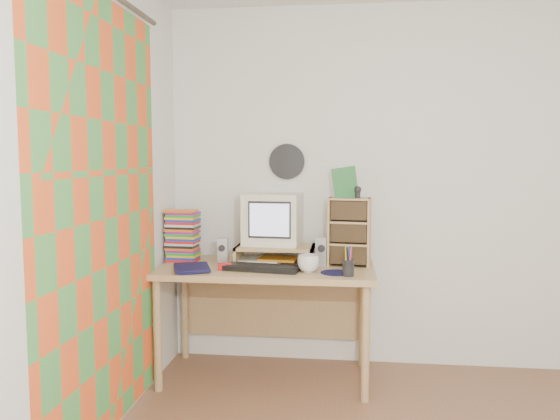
% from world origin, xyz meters
% --- Properties ---
extents(back_wall, '(3.50, 0.00, 3.50)m').
position_xyz_m(back_wall, '(0.00, 1.75, 1.25)').
color(back_wall, white).
rests_on(back_wall, floor).
extents(left_wall, '(0.00, 3.50, 3.50)m').
position_xyz_m(left_wall, '(-1.75, 0.00, 1.25)').
color(left_wall, white).
rests_on(left_wall, floor).
extents(curtain, '(0.00, 2.20, 2.20)m').
position_xyz_m(curtain, '(-1.71, 0.48, 1.15)').
color(curtain, '#F05822').
rests_on(curtain, left_wall).
extents(wall_disc, '(0.25, 0.02, 0.25)m').
position_xyz_m(wall_disc, '(-0.93, 1.73, 1.43)').
color(wall_disc, black).
rests_on(wall_disc, back_wall).
extents(desk, '(1.40, 0.70, 0.75)m').
position_xyz_m(desk, '(-1.03, 1.44, 0.62)').
color(desk, tan).
rests_on(desk, floor).
extents(monitor_riser, '(0.52, 0.30, 0.12)m').
position_xyz_m(monitor_riser, '(-0.98, 1.48, 0.84)').
color(monitor_riser, tan).
rests_on(monitor_riser, desk).
extents(crt_monitor, '(0.39, 0.39, 0.35)m').
position_xyz_m(crt_monitor, '(-1.01, 1.53, 1.04)').
color(crt_monitor, silver).
rests_on(crt_monitor, monitor_riser).
extents(speaker_left, '(0.07, 0.07, 0.18)m').
position_xyz_m(speaker_left, '(-1.32, 1.41, 0.84)').
color(speaker_left, '#9F9FA3').
rests_on(speaker_left, desk).
extents(speaker_right, '(0.08, 0.08, 0.19)m').
position_xyz_m(speaker_right, '(-0.67, 1.42, 0.85)').
color(speaker_right, '#9F9FA3').
rests_on(speaker_right, desk).
extents(keyboard, '(0.49, 0.23, 0.03)m').
position_xyz_m(keyboard, '(-1.04, 1.24, 0.77)').
color(keyboard, black).
rests_on(keyboard, desk).
extents(dvd_stack, '(0.21, 0.16, 0.29)m').
position_xyz_m(dvd_stack, '(-1.62, 1.50, 0.89)').
color(dvd_stack, brown).
rests_on(dvd_stack, desk).
extents(cd_rack, '(0.28, 0.18, 0.45)m').
position_xyz_m(cd_rack, '(-0.49, 1.47, 0.97)').
color(cd_rack, tan).
rests_on(cd_rack, desk).
extents(mug, '(0.16, 0.16, 0.11)m').
position_xyz_m(mug, '(-0.74, 1.23, 0.80)').
color(mug, silver).
rests_on(mug, desk).
extents(diary, '(0.31, 0.27, 0.05)m').
position_xyz_m(diary, '(-1.58, 1.17, 0.78)').
color(diary, '#100F38').
rests_on(diary, desk).
extents(mousepad, '(0.23, 0.23, 0.00)m').
position_xyz_m(mousepad, '(-0.57, 1.22, 0.75)').
color(mousepad, black).
rests_on(mousepad, desk).
extents(pen_cup, '(0.08, 0.08, 0.14)m').
position_xyz_m(pen_cup, '(-0.50, 1.14, 0.82)').
color(pen_cup, black).
rests_on(pen_cup, desk).
extents(papers, '(0.32, 0.25, 0.04)m').
position_xyz_m(papers, '(-1.04, 1.49, 0.77)').
color(papers, white).
rests_on(papers, desk).
extents(red_box, '(0.09, 0.07, 0.04)m').
position_xyz_m(red_box, '(-1.27, 1.24, 0.77)').
color(red_box, red).
rests_on(red_box, desk).
extents(game_box, '(0.16, 0.04, 0.20)m').
position_xyz_m(game_box, '(-0.52, 1.45, 1.30)').
color(game_box, '#195A21').
rests_on(game_box, cd_rack).
extents(webcam, '(0.05, 0.05, 0.08)m').
position_xyz_m(webcam, '(-0.44, 1.43, 1.24)').
color(webcam, black).
rests_on(webcam, cd_rack).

